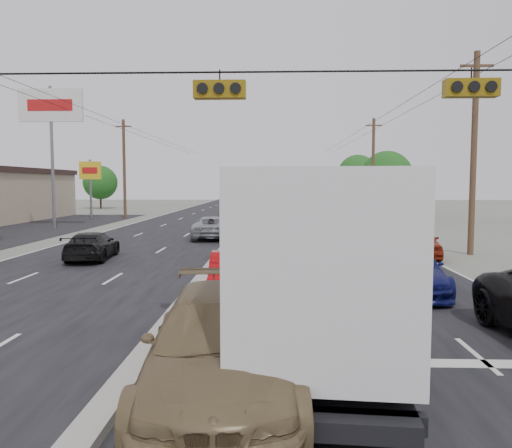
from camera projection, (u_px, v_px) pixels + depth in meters
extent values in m
plane|color=#606356|center=(151.00, 352.00, 10.55)|extent=(200.00, 200.00, 0.00)
cube|color=black|center=(241.00, 228.00, 40.43)|extent=(20.00, 160.00, 0.02)
cube|color=gray|center=(241.00, 226.00, 40.42)|extent=(0.50, 160.00, 0.20)
cube|color=black|center=(2.00, 233.00, 36.03)|extent=(10.00, 42.00, 0.02)
cylinder|color=#422D1E|center=(124.00, 169.00, 50.42)|extent=(0.30, 0.30, 10.00)
cube|color=#422D1E|center=(123.00, 126.00, 50.07)|extent=(1.60, 0.12, 0.12)
cylinder|color=#422D1E|center=(474.00, 155.00, 24.65)|extent=(0.30, 0.30, 10.00)
cube|color=#422D1E|center=(477.00, 66.00, 24.31)|extent=(1.60, 0.12, 0.12)
cylinder|color=#422D1E|center=(373.00, 169.00, 49.56)|extent=(0.30, 0.30, 10.00)
cube|color=#422D1E|center=(374.00, 125.00, 49.21)|extent=(1.60, 0.12, 0.12)
cylinder|color=black|center=(146.00, 73.00, 10.08)|extent=(25.00, 0.04, 0.04)
cube|color=#72590C|center=(220.00, 90.00, 10.05)|extent=(1.05, 0.30, 0.35)
cube|color=#72590C|center=(471.00, 88.00, 9.88)|extent=(1.05, 0.30, 0.35)
cylinder|color=slate|center=(52.00, 158.00, 38.49)|extent=(0.24, 0.24, 11.00)
cube|color=silver|center=(51.00, 105.00, 38.16)|extent=(5.00, 0.25, 2.50)
cylinder|color=slate|center=(91.00, 189.00, 50.70)|extent=(0.24, 0.24, 6.00)
cube|color=gold|center=(90.00, 170.00, 50.55)|extent=(2.20, 0.25, 1.80)
cylinder|color=#382619|center=(101.00, 201.00, 70.98)|extent=(0.28, 0.28, 2.16)
sphere|color=#144C14|center=(100.00, 183.00, 70.77)|extent=(4.80, 4.80, 4.80)
cylinder|color=#382619|center=(386.00, 205.00, 54.75)|extent=(0.28, 0.28, 2.52)
sphere|color=#144C14|center=(387.00, 176.00, 54.50)|extent=(5.60, 5.60, 5.60)
cylinder|color=#382619|center=(357.00, 197.00, 79.61)|extent=(0.28, 0.28, 2.88)
sphere|color=#144C14|center=(358.00, 175.00, 79.32)|extent=(6.40, 6.40, 6.40)
cube|color=black|center=(319.00, 340.00, 9.86)|extent=(3.03, 7.62, 0.27)
cube|color=silver|center=(321.00, 255.00, 8.87)|extent=(3.08, 5.52, 2.98)
cube|color=silver|center=(318.00, 273.00, 12.48)|extent=(2.71, 2.22, 1.92)
cylinder|color=black|center=(273.00, 308.00, 12.41)|extent=(0.39, 0.98, 0.96)
cylinder|color=black|center=(364.00, 310.00, 12.16)|extent=(0.39, 0.98, 0.96)
cylinder|color=black|center=(248.00, 384.00, 7.67)|extent=(0.39, 0.98, 0.96)
cylinder|color=black|center=(397.00, 391.00, 7.41)|extent=(0.39, 0.98, 0.96)
imported|color=brown|center=(222.00, 346.00, 8.27)|extent=(2.82, 6.12, 1.73)
imported|color=#A80A0D|center=(240.00, 282.00, 14.13)|extent=(1.91, 4.86, 1.57)
imported|color=black|center=(247.00, 246.00, 22.39)|extent=(2.02, 4.65, 1.56)
imported|color=#BABABC|center=(380.00, 257.00, 19.21)|extent=(2.12, 4.76, 1.52)
imported|color=#111557|center=(407.00, 270.00, 16.40)|extent=(2.42, 5.19, 1.47)
imported|color=maroon|center=(417.00, 241.00, 24.24)|extent=(2.25, 4.59, 1.51)
imported|color=black|center=(92.00, 246.00, 23.35)|extent=(2.22, 4.62, 1.30)
imported|color=#929599|center=(211.00, 228.00, 32.17)|extent=(2.85, 5.39, 1.44)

